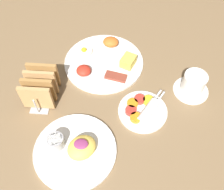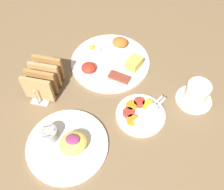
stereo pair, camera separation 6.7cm
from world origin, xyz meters
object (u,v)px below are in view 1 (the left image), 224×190
plate_condiments (143,110)px  coffee_cup (193,84)px  toast_rack (41,87)px  plate_foreground (75,149)px  plate_breakfast (105,61)px

plate_condiments → coffee_cup: coffee_cup is taller
plate_condiments → toast_rack: (-0.34, 0.04, 0.04)m
plate_foreground → toast_rack: bearing=126.2°
plate_foreground → toast_rack: 0.24m
plate_foreground → toast_rack: size_ratio=1.64×
plate_condiments → toast_rack: toast_rack is taller
plate_breakfast → plate_condiments: plate_breakfast is taller
toast_rack → coffee_cup: bearing=6.6°
toast_rack → coffee_cup: 0.50m
plate_foreground → coffee_cup: 0.44m
plate_breakfast → plate_condiments: bearing=-55.5°
toast_rack → plate_foreground: bearing=-53.8°
plate_condiments → plate_foreground: plate_foreground is taller
plate_condiments → coffee_cup: bearing=31.0°
plate_breakfast → coffee_cup: 0.33m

